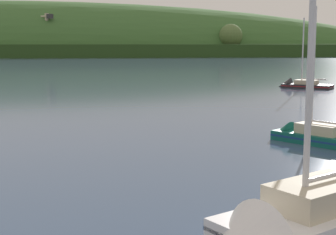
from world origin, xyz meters
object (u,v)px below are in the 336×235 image
Objects in this scene: sailboat_near_mooring at (300,226)px; sailboat_midwater_white at (310,139)px; sailboat_far_left at (300,87)px; dockside_crane at (47,36)px.

sailboat_near_mooring is 16.23m from sailboat_midwater_white.
sailboat_far_left reaches higher than sailboat_midwater_white.
dockside_crane is at bearing -111.09° from sailboat_near_mooring.
sailboat_far_left is (25.88, 49.92, -0.08)m from sailboat_near_mooring.
sailboat_far_left is (34.96, -171.63, -9.09)m from dockside_crane.
sailboat_near_mooring is (9.08, -221.55, -9.00)m from dockside_crane.
dockside_crane is at bearing -33.28° from sailboat_far_left.
sailboat_near_mooring reaches higher than sailboat_far_left.
dockside_crane is 221.92m from sailboat_near_mooring.
sailboat_midwater_white is 0.88× the size of sailboat_far_left.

